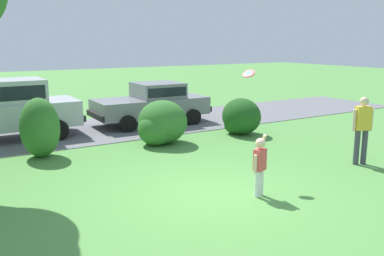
% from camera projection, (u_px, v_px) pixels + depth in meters
% --- Properties ---
extents(ground_plane, '(80.00, 80.00, 0.00)m').
position_uv_depth(ground_plane, '(213.00, 194.00, 8.56)').
color(ground_plane, '#518E42').
extents(driveway_strip, '(28.00, 4.40, 0.02)m').
position_uv_depth(driveway_strip, '(96.00, 130.00, 14.73)').
color(driveway_strip, slate).
rests_on(driveway_strip, ground).
extents(shrub_centre_left, '(1.05, 1.15, 1.62)m').
position_uv_depth(shrub_centre_left, '(40.00, 128.00, 11.18)').
color(shrub_centre_left, '#33702B').
rests_on(shrub_centre_left, ground).
extents(shrub_centre, '(1.60, 1.57, 1.33)m').
position_uv_depth(shrub_centre, '(161.00, 124.00, 12.68)').
color(shrub_centre, '#33702B').
rests_on(shrub_centre, ground).
extents(shrub_centre_right, '(1.21, 1.45, 1.22)m').
position_uv_depth(shrub_centre_right, '(240.00, 117.00, 14.02)').
color(shrub_centre_right, '#1E511C').
rests_on(shrub_centre_right, ground).
extents(parked_sedan, '(4.43, 2.15, 1.56)m').
position_uv_depth(parked_sedan, '(153.00, 102.00, 15.69)').
color(parked_sedan, gray).
rests_on(parked_sedan, ground).
extents(parked_suv, '(4.70, 2.11, 1.92)m').
position_uv_depth(parked_suv, '(3.00, 107.00, 13.04)').
color(parked_suv, silver).
rests_on(parked_suv, ground).
extents(child_thrower, '(0.41, 0.35, 1.29)m').
position_uv_depth(child_thrower, '(260.00, 162.00, 8.32)').
color(child_thrower, white).
rests_on(child_thrower, ground).
extents(frisbee, '(0.28, 0.28, 0.20)m').
position_uv_depth(frisbee, '(249.00, 73.00, 9.25)').
color(frisbee, red).
extents(adult_onlooker, '(0.49, 0.35, 1.74)m').
position_uv_depth(adult_onlooker, '(362.00, 127.00, 10.46)').
color(adult_onlooker, '#3F3F4C').
rests_on(adult_onlooker, ground).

